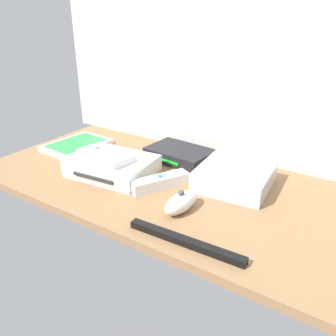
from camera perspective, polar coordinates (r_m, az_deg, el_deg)
The scene contains 10 objects.
ground_plane at distance 89.98cm, azimuth 0.00°, elevation -2.90°, with size 100.00×48.00×2.00cm, color #936D47.
back_wall at distance 101.60cm, azimuth 8.14°, elevation 19.55°, with size 110.00×1.20×64.00cm, color silver.
game_console at distance 94.52cm, azimuth -8.94°, elevation 0.35°, with size 22.45×18.02×4.40cm.
mini_computer at distance 88.06cm, azimuth 10.74°, elevation -1.36°, with size 18.52×18.52×5.30cm.
game_case at distance 115.50cm, azimuth -14.56°, elevation 3.64°, with size 14.88×19.89×1.56cm.
network_router at distance 102.08cm, azimuth 1.90°, elevation 2.22°, with size 18.90×13.39×3.40cm.
remote_wand at distance 86.13cm, azimuth -1.21°, elevation -2.35°, with size 10.05×14.78×3.40cm.
remote_nunchuk at distance 76.62cm, azimuth 2.08°, elevation -5.59°, with size 5.10×10.29×5.10cm.
remote_classic_pad at distance 93.12cm, azimuth -9.95°, elevation 2.05°, with size 15.24×9.64×2.40cm.
sensor_bar at distance 67.27cm, azimuth 2.77°, elevation -11.75°, with size 24.00×1.80×1.40cm, color black.
Camera 1 is at (43.99, -66.58, 40.55)cm, focal length 37.73 mm.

